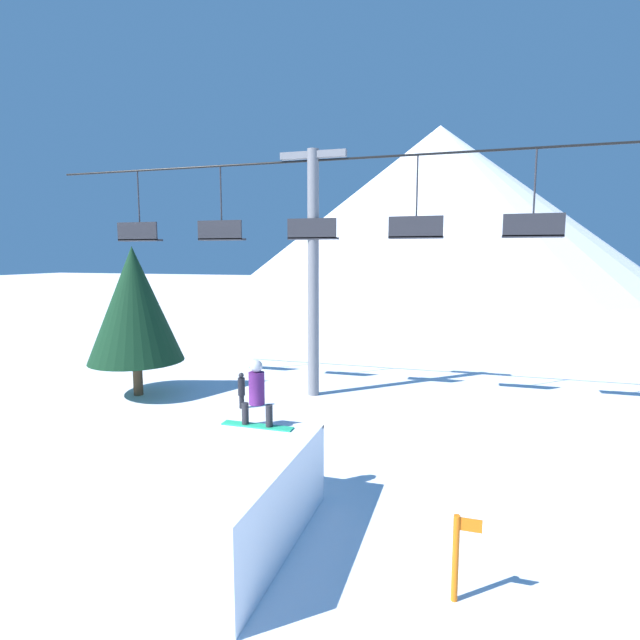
{
  "coord_description": "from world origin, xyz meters",
  "views": [
    {
      "loc": [
        5.18,
        -7.44,
        5.17
      ],
      "look_at": [
        1.32,
        5.23,
        3.44
      ],
      "focal_mm": 28.0,
      "sensor_mm": 36.0,
      "label": 1
    }
  ],
  "objects": [
    {
      "name": "chairlift",
      "position": [
        -0.32,
        9.72,
        5.38
      ],
      "size": [
        21.35,
        0.44,
        8.85
      ],
      "color": "slate",
      "rests_on": "ground_plane"
    },
    {
      "name": "mountain_ridge",
      "position": [
        0.0,
        68.92,
        11.81
      ],
      "size": [
        60.69,
        60.69,
        23.63
      ],
      "color": "silver",
      "rests_on": "ground_plane"
    },
    {
      "name": "distant_skier",
      "position": [
        -2.15,
        7.47,
        0.67
      ],
      "size": [
        0.24,
        0.24,
        1.23
      ],
      "color": "black",
      "rests_on": "ground_plane"
    },
    {
      "name": "snow_ramp",
      "position": [
        1.32,
        0.14,
        0.82
      ],
      "size": [
        2.0,
        4.18,
        1.64
      ],
      "color": "white",
      "rests_on": "ground_plane"
    },
    {
      "name": "snowboarder",
      "position": [
        1.03,
        1.7,
        2.35
      ],
      "size": [
        1.54,
        0.33,
        1.41
      ],
      "color": "#1E9E6B",
      "rests_on": "snow_ramp"
    },
    {
      "name": "trail_marker",
      "position": [
        5.12,
        -0.25,
        0.73
      ],
      "size": [
        0.41,
        0.1,
        1.36
      ],
      "color": "orange",
      "rests_on": "ground_plane"
    },
    {
      "name": "ground_plane",
      "position": [
        0.0,
        0.0,
        0.0
      ],
      "size": [
        220.0,
        220.0,
        0.0
      ],
      "primitive_type": "plane",
      "color": "white"
    },
    {
      "name": "pine_tree_near",
      "position": [
        -6.54,
        7.83,
        3.37
      ],
      "size": [
        3.41,
        3.41,
        5.48
      ],
      "color": "#4C3823",
      "rests_on": "ground_plane"
    }
  ]
}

